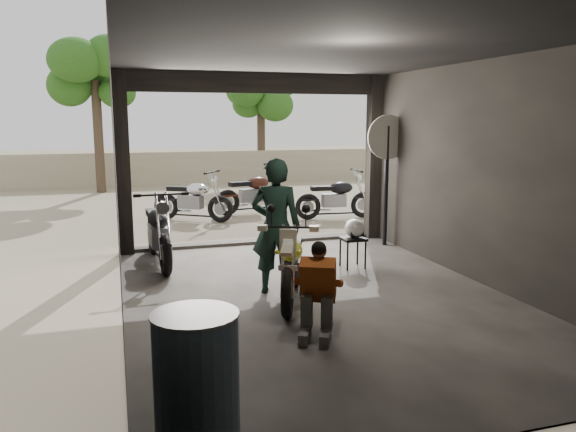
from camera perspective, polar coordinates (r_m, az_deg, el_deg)
ground at (r=7.58m, az=3.09°, el=-8.47°), size 80.00×80.00×0.00m
garage at (r=7.79m, az=1.80°, el=1.71°), size 7.00×7.13×3.20m
boundary_wall at (r=20.97m, az=-10.18°, el=4.83°), size 18.00×0.30×1.20m
tree_left at (r=19.32m, az=-19.07°, el=14.09°), size 2.20×2.20×5.60m
tree_right at (r=21.45m, az=-2.78°, el=12.99°), size 2.20×2.20×5.00m
main_bike at (r=7.34m, az=0.37°, el=-4.46°), size 1.28×1.83×1.13m
left_bike at (r=9.41m, az=-13.06°, el=-1.11°), size 0.88×1.91×1.26m
outside_bike_a at (r=13.34m, az=-9.68°, el=2.03°), size 1.87×1.60×1.20m
outside_bike_b at (r=14.23m, az=-3.54°, el=2.71°), size 1.94×1.14×1.23m
outside_bike_c at (r=13.50m, az=4.90°, el=2.20°), size 1.79×0.84×1.18m
rider at (r=7.59m, az=-1.24°, el=-1.11°), size 0.81×0.69×1.87m
mechanic at (r=6.16m, az=2.96°, el=-7.85°), size 0.77×0.86×1.01m
stool at (r=9.04m, az=6.61°, el=-2.64°), size 0.37×0.37×0.51m
helmet at (r=9.00m, az=6.79°, el=-1.24°), size 0.33×0.35×0.30m
oil_drum at (r=4.37m, az=-9.28°, el=-15.92°), size 0.81×0.81×0.98m
sign_post at (r=10.57m, az=10.05°, el=5.81°), size 0.82×0.08×2.46m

